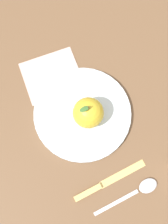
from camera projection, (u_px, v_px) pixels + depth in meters
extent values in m
plane|color=brown|center=(89.00, 131.00, 0.71)|extent=(2.40, 2.40, 0.00)
cylinder|color=silver|center=(84.00, 113.00, 0.72)|extent=(0.26, 0.26, 0.02)
torus|color=silver|center=(84.00, 113.00, 0.71)|extent=(0.26, 0.26, 0.01)
sphere|color=gold|center=(88.00, 113.00, 0.67)|extent=(0.08, 0.08, 0.08)
cylinder|color=#4C3319|center=(89.00, 108.00, 0.62)|extent=(0.00, 0.00, 0.02)
ellipsoid|color=#386628|center=(85.00, 109.00, 0.62)|extent=(0.02, 0.01, 0.00)
cube|color=#D8B766|center=(123.00, 174.00, 0.68)|extent=(0.13, 0.03, 0.00)
cube|color=#D8B766|center=(88.00, 192.00, 0.67)|extent=(0.07, 0.02, 0.01)
ellipsoid|color=silver|center=(148.00, 186.00, 0.67)|extent=(0.05, 0.04, 0.01)
cube|color=silver|center=(118.00, 202.00, 0.66)|extent=(0.12, 0.02, 0.01)
cube|color=beige|center=(52.00, 75.00, 0.75)|extent=(0.16, 0.13, 0.00)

